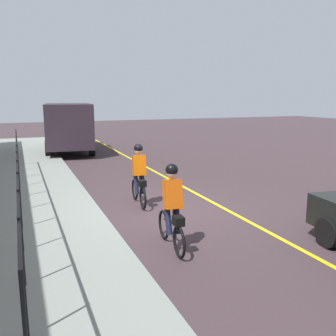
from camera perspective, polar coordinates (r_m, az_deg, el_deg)
ground_plane at (r=10.51m, az=-0.33°, el=-6.49°), size 80.00×80.00×0.00m
lane_line_centre at (r=11.18m, az=7.33°, el=-5.49°), size 36.00×0.12×0.01m
sidewalk at (r=9.80m, az=-19.29°, el=-7.97°), size 40.00×3.20×0.15m
iron_fence at (r=10.47m, az=-22.21°, el=-0.12°), size 14.48×0.04×1.60m
cyclist_lead at (r=10.77m, az=-4.51°, el=-1.08°), size 1.71×0.39×1.83m
cyclist_follow at (r=7.63m, az=0.64°, el=-6.11°), size 1.71×0.39×1.83m
box_truck_background at (r=22.02m, az=-15.11°, el=6.41°), size 6.92×3.13×2.78m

